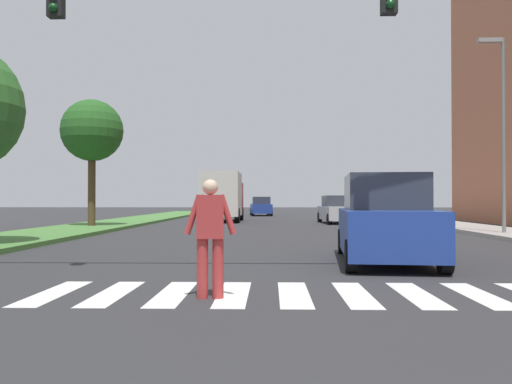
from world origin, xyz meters
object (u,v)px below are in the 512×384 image
at_px(traffic_light_gantry, 61,32).
at_px(sedan_distant, 261,207).
at_px(suv_crossing, 385,221).
at_px(sedan_midblock, 338,210).
at_px(street_lamp_right, 501,117).
at_px(tree_far, 92,131).
at_px(pedestrian_performer, 210,233).
at_px(truck_box_delivery, 223,196).

relative_size(traffic_light_gantry, sedan_distant, 2.41).
relative_size(suv_crossing, sedan_midblock, 1.03).
distance_m(sedan_midblock, sedan_distant, 16.05).
relative_size(street_lamp_right, sedan_midblock, 1.63).
xyz_separation_m(tree_far, traffic_light_gantry, (4.91, -16.09, -0.29)).
xyz_separation_m(sedan_midblock, sedan_distant, (-4.87, 15.30, 0.00)).
bearing_deg(sedan_midblock, street_lamp_right, -66.51).
height_order(traffic_light_gantry, sedan_distant, traffic_light_gantry).
height_order(tree_far, pedestrian_performer, tree_far).
relative_size(tree_far, pedestrian_performer, 3.63).
height_order(suv_crossing, truck_box_delivery, truck_box_delivery).
bearing_deg(sedan_midblock, tree_far, -153.85).
relative_size(pedestrian_performer, suv_crossing, 0.36).
xyz_separation_m(suv_crossing, sedan_distant, (-3.44, 35.03, -0.16)).
relative_size(traffic_light_gantry, pedestrian_performer, 6.50).
distance_m(tree_far, pedestrian_performer, 20.00).
relative_size(suv_crossing, truck_box_delivery, 0.77).
bearing_deg(pedestrian_performer, truck_box_delivery, 94.79).
xyz_separation_m(pedestrian_performer, sedan_distant, (-0.01, 39.54, -0.16)).
relative_size(pedestrian_performer, sedan_midblock, 0.37).
height_order(sedan_distant, truck_box_delivery, truck_box_delivery).
bearing_deg(suv_crossing, sedan_midblock, 85.85).
bearing_deg(tree_far, sedan_distant, 70.01).
xyz_separation_m(tree_far, pedestrian_performer, (7.84, -18.01, -3.80)).
bearing_deg(street_lamp_right, pedestrian_performer, -126.57).
bearing_deg(truck_box_delivery, pedestrian_performer, -85.21).
distance_m(street_lamp_right, suv_crossing, 11.24).
distance_m(sedan_midblock, truck_box_delivery, 7.47).
xyz_separation_m(tree_far, sedan_midblock, (12.70, 6.24, -3.96)).
bearing_deg(traffic_light_gantry, pedestrian_performer, -33.30).
relative_size(tree_far, traffic_light_gantry, 0.56).
xyz_separation_m(tree_far, street_lamp_right, (17.55, -4.92, -0.14)).
bearing_deg(sedan_distant, sedan_midblock, -72.34).
distance_m(tree_far, suv_crossing, 17.99).
bearing_deg(traffic_light_gantry, truck_box_delivery, 88.35).
xyz_separation_m(pedestrian_performer, suv_crossing, (3.43, 4.51, -0.00)).
xyz_separation_m(suv_crossing, truck_box_delivery, (-5.65, 21.95, 0.70)).
bearing_deg(suv_crossing, truck_box_delivery, 104.43).
xyz_separation_m(street_lamp_right, sedan_midblock, (-4.85, 11.16, -3.82)).
height_order(suv_crossing, sedan_distant, suv_crossing).
bearing_deg(truck_box_delivery, traffic_light_gantry, -91.65).
bearing_deg(truck_box_delivery, sedan_midblock, -17.40).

